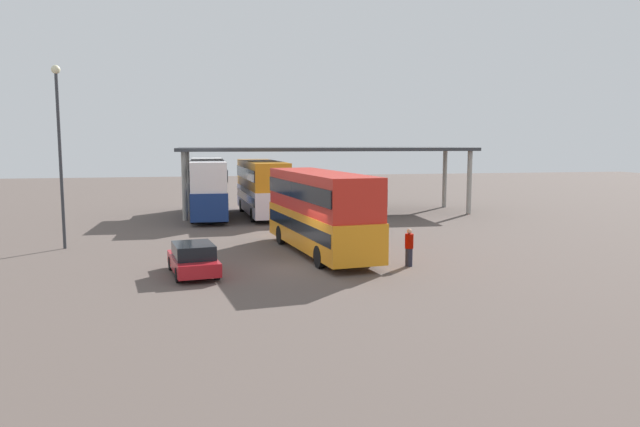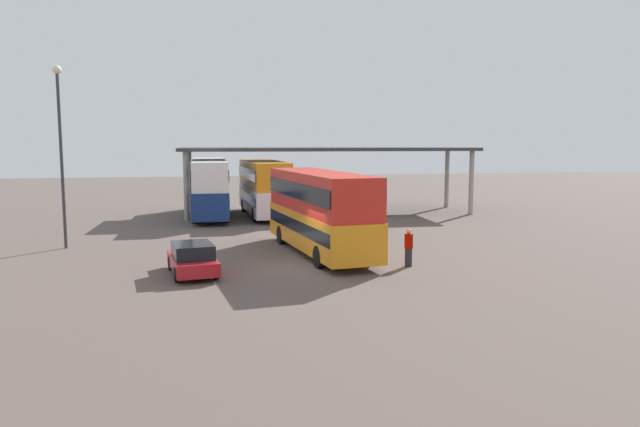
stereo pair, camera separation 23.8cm
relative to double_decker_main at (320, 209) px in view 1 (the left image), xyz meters
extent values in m
plane|color=brown|center=(-1.23, -3.34, -2.22)|extent=(140.00, 140.00, 0.00)
cube|color=orange|center=(0.00, -0.01, -0.99)|extent=(3.87, 10.73, 1.77)
cube|color=red|center=(0.00, -0.01, 0.86)|extent=(3.77, 10.51, 1.92)
cube|color=black|center=(0.00, -0.01, -0.77)|extent=(3.86, 10.32, 0.60)
cube|color=black|center=(0.00, -0.01, 0.95)|extent=(3.86, 10.32, 0.77)
cube|color=black|center=(-0.69, 5.14, -0.72)|extent=(2.12, 0.38, 1.06)
cube|color=orange|center=(-0.69, 5.14, 0.13)|extent=(1.75, 0.31, 0.36)
cylinder|color=black|center=(-1.55, 3.06, -1.72)|extent=(0.41, 1.03, 1.00)
cylinder|color=black|center=(0.69, 3.36, -1.72)|extent=(0.41, 1.03, 1.00)
cylinder|color=black|center=(-0.69, -3.39, -1.72)|extent=(0.41, 1.03, 1.00)
cylinder|color=black|center=(1.55, -3.08, -1.72)|extent=(0.41, 1.03, 1.00)
cube|color=#B0181F|center=(-6.13, -3.62, -1.73)|extent=(2.28, 4.11, 0.55)
cube|color=black|center=(-6.10, -3.81, -1.16)|extent=(1.87, 2.36, 0.58)
cylinder|color=black|center=(-7.07, -2.55, -1.92)|extent=(0.29, 0.62, 0.60)
cylinder|color=black|center=(-5.56, -2.31, -1.92)|extent=(0.29, 0.62, 0.60)
cylinder|color=black|center=(-6.70, -4.93, -1.92)|extent=(0.29, 0.62, 0.60)
cylinder|color=black|center=(-5.18, -4.69, -1.92)|extent=(0.29, 0.62, 0.60)
cube|color=navy|center=(-5.24, 15.88, -0.95)|extent=(2.44, 11.59, 1.84)
cube|color=white|center=(-5.24, 15.88, 0.96)|extent=(2.37, 11.36, 1.99)
cube|color=black|center=(-5.24, 15.88, -0.73)|extent=(2.48, 11.13, 0.62)
cube|color=black|center=(-5.24, 15.88, 1.06)|extent=(2.48, 11.13, 0.80)
cube|color=black|center=(-5.24, 21.62, -0.68)|extent=(2.07, 0.10, 1.10)
cube|color=orange|center=(-5.24, 21.62, 0.20)|extent=(1.71, 0.08, 0.36)
cylinder|color=black|center=(-6.34, 19.47, -1.72)|extent=(0.28, 1.00, 1.00)
cylinder|color=black|center=(-4.14, 19.47, -1.72)|extent=(0.28, 1.00, 1.00)
cylinder|color=black|center=(-6.34, 12.28, -1.72)|extent=(0.28, 1.00, 1.00)
cylinder|color=black|center=(-4.14, 12.28, -1.72)|extent=(0.28, 1.00, 1.00)
cube|color=white|center=(-1.29, 15.33, -0.98)|extent=(3.08, 10.22, 1.79)
cube|color=orange|center=(-1.29, 15.33, 0.89)|extent=(2.99, 10.01, 1.94)
cube|color=black|center=(-1.29, 15.33, -0.76)|extent=(3.10, 9.82, 0.61)
cube|color=black|center=(-1.29, 15.33, 0.98)|extent=(3.10, 9.82, 0.78)
cube|color=black|center=(-1.57, 20.32, -0.71)|extent=(2.15, 0.22, 1.07)
cube|color=orange|center=(-1.57, 20.32, 0.15)|extent=(1.77, 0.18, 0.36)
cylinder|color=black|center=(-2.61, 18.39, -1.72)|extent=(0.33, 1.01, 1.00)
cylinder|color=black|center=(-0.33, 18.52, -1.72)|extent=(0.33, 1.01, 1.00)
cylinder|color=black|center=(-2.26, 12.14, -1.72)|extent=(0.33, 1.01, 1.00)
cylinder|color=black|center=(0.02, 12.27, -1.72)|extent=(0.33, 1.01, 1.00)
cube|color=#33353A|center=(3.76, 16.23, 2.71)|extent=(22.47, 6.74, 0.25)
cylinder|color=#9E9B93|center=(14.38, 18.45, 0.18)|extent=(0.36, 0.36, 4.80)
cylinder|color=#9E9B93|center=(14.25, 13.47, 0.18)|extent=(0.36, 0.36, 4.80)
cylinder|color=#9E9B93|center=(-6.73, 18.99, 0.18)|extent=(0.36, 0.36, 4.80)
cylinder|color=#9E9B93|center=(-6.86, 14.01, 0.18)|extent=(0.36, 0.36, 4.80)
cylinder|color=#33353A|center=(-12.74, 3.91, 2.26)|extent=(0.16, 0.16, 8.97)
sphere|color=beige|center=(-12.74, 3.91, 6.90)|extent=(0.44, 0.44, 0.44)
cylinder|color=#262633|center=(3.29, -3.79, -1.81)|extent=(0.32, 0.32, 0.82)
cylinder|color=#970B00|center=(3.29, -3.79, -1.08)|extent=(0.38, 0.38, 0.65)
sphere|color=tan|center=(3.29, -3.79, -0.64)|extent=(0.23, 0.23, 0.23)
camera|label=1|loc=(-5.73, -28.71, 3.35)|focal=33.59mm
camera|label=2|loc=(-5.50, -28.76, 3.35)|focal=33.59mm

